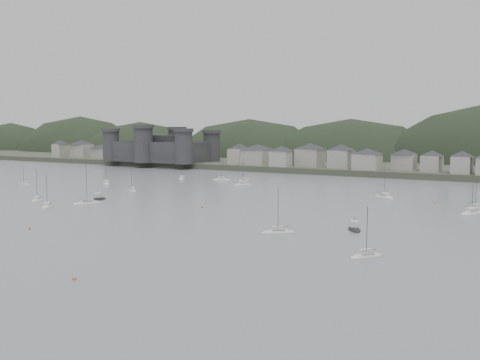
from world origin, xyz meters
The scene contains 9 objects.
ground centered at (0.00, 0.00, 0.00)m, with size 900.00×900.00×0.00m, color slate.
far_shore_land centered at (0.00, 295.00, 1.50)m, with size 900.00×250.00×3.00m, color #383D2D.
forested_ridge centered at (4.83, 269.40, -11.28)m, with size 851.55×103.94×102.57m.
castle centered at (-120.00, 179.80, 10.96)m, with size 66.00×43.00×20.00m.
waterfront_town centered at (50.59, 183.34, 8.66)m, with size 451.48×28.46×12.92m.
moored_fleet centered at (-4.63, 62.81, 0.18)m, with size 212.67×148.80×13.68m.
motor_launch_near centered at (50.86, 40.67, 0.30)m, with size 5.68×7.08×3.65m.
motor_launch_far centered at (-36.68, 47.34, 0.29)m, with size 3.95×8.17×3.88m.
mooring_buoys centered at (-3.36, 54.60, 0.15)m, with size 156.69×151.35×0.70m.
Camera 1 is at (89.99, -73.94, 22.75)m, focal length 39.88 mm.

